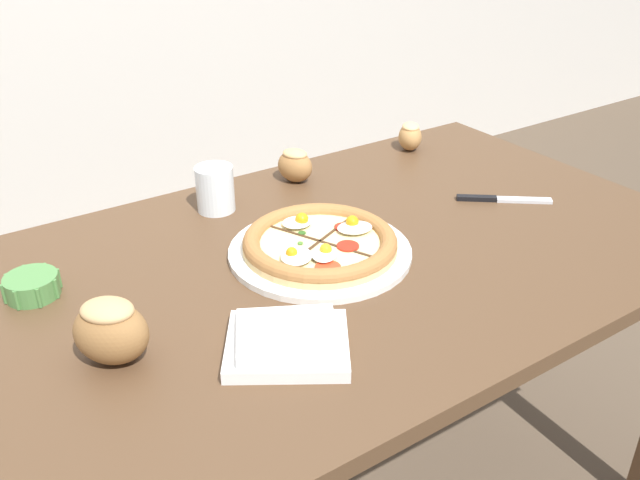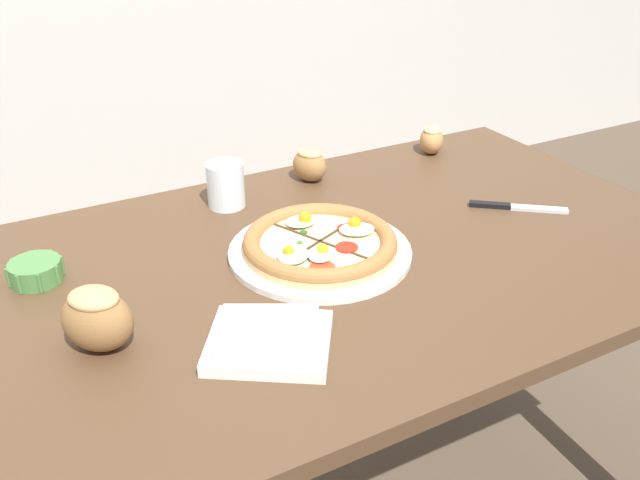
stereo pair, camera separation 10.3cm
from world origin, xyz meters
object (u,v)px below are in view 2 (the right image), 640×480
at_px(water_glass, 226,187).
at_px(ramekin_bowl, 36,271).
at_px(pizza, 320,245).
at_px(bread_piece_near, 432,139).
at_px(knife_main, 517,207).
at_px(dining_table, 337,298).
at_px(napkin_folded, 269,339).
at_px(bread_piece_far, 310,164).
at_px(bread_piece_mid, 97,318).

bearing_deg(water_glass, ramekin_bowl, -162.71).
relative_size(pizza, bread_piece_near, 3.49).
bearing_deg(pizza, water_glass, 104.94).
distance_m(pizza, knife_main, 0.45).
relative_size(dining_table, knife_main, 8.34).
xyz_separation_m(napkin_folded, water_glass, (0.12, 0.48, 0.03)).
bearing_deg(bread_piece_far, napkin_folded, -123.12).
relative_size(bread_piece_near, bread_piece_mid, 0.70).
height_order(ramekin_bowl, bread_piece_far, bread_piece_far).
bearing_deg(bread_piece_mid, pizza, 11.88).
bearing_deg(bread_piece_mid, water_glass, 46.85).
relative_size(pizza, bread_piece_far, 3.31).
height_order(napkin_folded, bread_piece_far, bread_piece_far).
relative_size(knife_main, water_glass, 1.78).
xyz_separation_m(napkin_folded, bread_piece_mid, (-0.21, 0.12, 0.03)).
xyz_separation_m(dining_table, knife_main, (0.42, -0.02, 0.10)).
xyz_separation_m(pizza, bread_piece_near, (0.48, 0.31, 0.02)).
bearing_deg(knife_main, bread_piece_far, 170.38).
height_order(dining_table, water_glass, water_glass).
height_order(ramekin_bowl, knife_main, ramekin_bowl).
xyz_separation_m(ramekin_bowl, bread_piece_near, (0.94, 0.16, 0.02)).
bearing_deg(napkin_folded, bread_piece_mid, 150.76).
distance_m(pizza, bread_piece_far, 0.34).
xyz_separation_m(ramekin_bowl, knife_main, (0.91, -0.18, -0.02)).
relative_size(napkin_folded, knife_main, 1.37).
bearing_deg(water_glass, bread_piece_far, 9.34).
bearing_deg(bread_piece_near, water_glass, -175.64).
distance_m(bread_piece_near, water_glass, 0.55).
bearing_deg(bread_piece_far, pizza, -114.42).
bearing_deg(knife_main, bread_piece_near, 122.07).
height_order(bread_piece_near, knife_main, bread_piece_near).
relative_size(bread_piece_near, knife_main, 0.57).
distance_m(bread_piece_mid, water_glass, 0.49).
height_order(ramekin_bowl, napkin_folded, same).
relative_size(bread_piece_mid, bread_piece_far, 1.35).
height_order(dining_table, napkin_folded, napkin_folded).
bearing_deg(bread_piece_far, ramekin_bowl, -165.45).
distance_m(pizza, ramekin_bowl, 0.49).
relative_size(napkin_folded, bread_piece_mid, 1.69).
distance_m(bread_piece_far, water_glass, 0.21).
bearing_deg(pizza, bread_piece_far, 65.58).
xyz_separation_m(bread_piece_near, water_glass, (-0.55, -0.04, 0.01)).
bearing_deg(ramekin_bowl, bread_piece_mid, -76.77).
distance_m(dining_table, bread_piece_mid, 0.47).
xyz_separation_m(bread_piece_far, water_glass, (-0.21, -0.03, 0.00)).
bearing_deg(dining_table, water_glass, 109.84).
xyz_separation_m(bread_piece_mid, water_glass, (0.34, 0.36, -0.01)).
height_order(dining_table, ramekin_bowl, ramekin_bowl).
bearing_deg(bread_piece_mid, bread_piece_near, 24.25).
relative_size(pizza, napkin_folded, 1.45).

